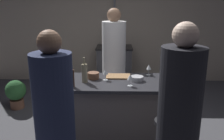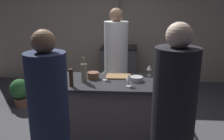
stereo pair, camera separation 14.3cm
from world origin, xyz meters
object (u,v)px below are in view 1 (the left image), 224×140
(wine_bottle_amber, at_px, (44,76))
(wine_glass_near_left_guest, at_px, (105,72))
(stove_range, at_px, (114,66))
(mixing_bowl_steel, at_px, (137,79))
(mixing_bowl_wooden, at_px, (93,76))
(guest_right, at_px, (178,129))
(wine_glass_by_chef, at_px, (149,68))
(pepper_mill, at_px, (72,78))
(chef, at_px, (114,68))
(wine_bottle_dark, at_px, (50,70))
(guest_left, at_px, (56,130))
(wine_glass_near_right_guest, at_px, (130,78))
(potted_plant, at_px, (16,92))
(wine_bottle_white, at_px, (85,73))
(cutting_board, at_px, (118,76))

(wine_bottle_amber, relative_size, wine_glass_near_left_guest, 1.96)
(stove_range, relative_size, mixing_bowl_steel, 5.49)
(stove_range, distance_m, mixing_bowl_wooden, 2.43)
(stove_range, distance_m, wine_glass_near_left_guest, 2.49)
(guest_right, relative_size, wine_glass_by_chef, 11.76)
(stove_range, height_order, wine_bottle_amber, wine_bottle_amber)
(mixing_bowl_steel, bearing_deg, pepper_mill, -162.53)
(chef, bearing_deg, wine_bottle_dark, -133.55)
(guest_left, xyz_separation_m, wine_bottle_amber, (-0.33, 0.83, 0.24))
(chef, bearing_deg, wine_glass_near_right_guest, -79.13)
(guest_right, distance_m, pepper_mill, 1.32)
(chef, xyz_separation_m, potted_plant, (-1.76, 0.23, -0.52))
(guest_left, distance_m, wine_bottle_amber, 0.92)
(pepper_mill, distance_m, wine_glass_by_chef, 1.06)
(mixing_bowl_steel, bearing_deg, wine_bottle_amber, -171.24)
(wine_bottle_white, bearing_deg, wine_bottle_amber, -167.48)
(pepper_mill, bearing_deg, stove_range, 80.42)
(guest_left, height_order, mixing_bowl_wooden, guest_left)
(chef, bearing_deg, pepper_mill, -112.59)
(guest_right, xyz_separation_m, mixing_bowl_wooden, (-0.83, 1.09, 0.15))
(cutting_board, relative_size, wine_bottle_amber, 1.12)
(potted_plant, relative_size, wine_bottle_dark, 1.68)
(wine_glass_by_chef, bearing_deg, chef, 127.25)
(wine_glass_near_left_guest, height_order, mixing_bowl_steel, wine_glass_near_left_guest)
(wine_bottle_white, relative_size, mixing_bowl_wooden, 2.10)
(wine_glass_by_chef, bearing_deg, mixing_bowl_wooden, -166.37)
(wine_glass_near_left_guest, relative_size, wine_glass_near_right_guest, 1.00)
(guest_left, height_order, wine_glass_by_chef, guest_left)
(cutting_board, xyz_separation_m, wine_bottle_dark, (-0.87, -0.11, 0.11))
(chef, distance_m, cutting_board, 0.73)
(potted_plant, height_order, pepper_mill, pepper_mill)
(wine_bottle_white, bearing_deg, wine_glass_near_right_guest, -13.41)
(cutting_board, height_order, wine_bottle_dark, wine_bottle_dark)
(chef, bearing_deg, wine_bottle_white, -110.10)
(pepper_mill, relative_size, wine_glass_near_left_guest, 1.44)
(guest_right, relative_size, potted_plant, 3.30)
(wine_glass_by_chef, bearing_deg, guest_right, -85.40)
(chef, distance_m, pepper_mill, 1.23)
(pepper_mill, bearing_deg, wine_bottle_white, 55.45)
(guest_left, bearing_deg, chef, 75.44)
(potted_plant, bearing_deg, wine_bottle_amber, -53.66)
(pepper_mill, bearing_deg, guest_left, -91.67)
(potted_plant, xyz_separation_m, wine_bottle_white, (1.41, -1.17, 0.72))
(guest_left, xyz_separation_m, wine_bottle_dark, (-0.31, 1.04, 0.25))
(wine_glass_near_left_guest, xyz_separation_m, mixing_bowl_steel, (0.40, -0.01, -0.08))
(wine_bottle_white, bearing_deg, wine_bottle_dark, 166.94)
(wine_bottle_amber, bearing_deg, wine_glass_near_left_guest, 14.40)
(pepper_mill, bearing_deg, wine_bottle_dark, 140.06)
(pepper_mill, height_order, wine_glass_by_chef, pepper_mill)
(guest_left, xyz_separation_m, mixing_bowl_steel, (0.79, 1.00, 0.16))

